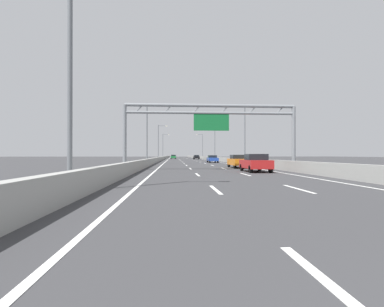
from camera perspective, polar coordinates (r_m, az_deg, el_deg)
The scene contains 54 objects.
ground_plane at distance 99.47m, azimuth -1.68°, elevation -1.10°, with size 260.00×260.00×0.00m, color #38383A.
lane_dash_left_0 at distance 3.70m, azimuth 27.83°, elevation -23.76°, with size 0.16×3.00×0.01m, color white.
lane_dash_left_1 at distance 12.11m, azimuth 4.74°, elevation -7.25°, with size 0.16×3.00×0.01m, color white.
lane_dash_left_2 at distance 21.02m, azimuth 1.11°, elevation -4.28°, with size 0.16×3.00×0.01m, color white.
lane_dash_left_3 at distance 29.98m, azimuth -0.35°, elevation -3.07°, with size 0.16×3.00×0.01m, color white.
lane_dash_left_4 at distance 38.96m, azimuth -1.13°, elevation -2.42°, with size 0.16×3.00×0.01m, color white.
lane_dash_left_5 at distance 47.95m, azimuth -1.62°, elevation -2.01°, with size 0.16×3.00×0.01m, color white.
lane_dash_left_6 at distance 56.94m, azimuth -1.96°, elevation -1.73°, with size 0.16×3.00×0.01m, color white.
lane_dash_left_7 at distance 65.93m, azimuth -2.20°, elevation -1.53°, with size 0.16×3.00×0.01m, color white.
lane_dash_left_8 at distance 74.93m, azimuth -2.39°, elevation -1.38°, with size 0.16×3.00×0.01m, color white.
lane_dash_left_9 at distance 83.92m, azimuth -2.53°, elevation -1.25°, with size 0.16×3.00×0.01m, color white.
lane_dash_left_10 at distance 92.92m, azimuth -2.65°, elevation -1.16°, with size 0.16×3.00×0.01m, color white.
lane_dash_left_11 at distance 101.92m, azimuth -2.75°, elevation -1.08°, with size 0.16×3.00×0.01m, color white.
lane_dash_left_12 at distance 110.91m, azimuth -2.83°, elevation -1.01°, with size 0.16×3.00×0.01m, color white.
lane_dash_left_13 at distance 119.91m, azimuth -2.90°, elevation -0.95°, with size 0.16×3.00×0.01m, color white.
lane_dash_left_14 at distance 128.91m, azimuth -2.96°, elevation -0.90°, with size 0.16×3.00×0.01m, color white.
lane_dash_left_15 at distance 137.91m, azimuth -3.01°, elevation -0.86°, with size 0.16×3.00×0.01m, color white.
lane_dash_left_16 at distance 146.91m, azimuth -3.05°, elevation -0.82°, with size 0.16×3.00×0.01m, color white.
lane_dash_left_17 at distance 155.91m, azimuth -3.09°, elevation -0.79°, with size 0.16×3.00×0.01m, color white.
lane_dash_right_1 at distance 13.13m, azimuth 20.58°, elevation -6.69°, with size 0.16×3.00×0.01m, color white.
lane_dash_right_2 at distance 21.62m, azimuth 10.68°, elevation -4.16°, with size 0.16×3.00×0.01m, color white.
lane_dash_right_3 at distance 30.40m, azimuth 6.45°, elevation -3.03°, with size 0.16×3.00×0.01m, color white.
lane_dash_right_4 at distance 39.29m, azimuth 4.12°, elevation -2.40°, with size 0.16×3.00×0.01m, color white.
lane_dash_right_5 at distance 48.21m, azimuth 2.66°, elevation -2.00°, with size 0.16×3.00×0.01m, color white.
lane_dash_right_6 at distance 57.16m, azimuth 1.65°, elevation -1.73°, with size 0.16×3.00×0.01m, color white.
lane_dash_right_7 at distance 66.13m, azimuth 0.92°, elevation -1.53°, with size 0.16×3.00×0.01m, color white.
lane_dash_right_8 at distance 75.10m, azimuth 0.36°, elevation -1.37°, with size 0.16×3.00×0.01m, color white.
lane_dash_right_9 at distance 84.07m, azimuth -0.08°, elevation -1.25°, with size 0.16×3.00×0.01m, color white.
lane_dash_right_10 at distance 93.06m, azimuth -0.43°, elevation -1.16°, with size 0.16×3.00×0.01m, color white.
lane_dash_right_11 at distance 102.04m, azimuth -0.72°, elevation -1.08°, with size 0.16×3.00×0.01m, color white.
lane_dash_right_12 at distance 111.03m, azimuth -0.97°, elevation -1.01°, with size 0.16×3.00×0.01m, color white.
lane_dash_right_13 at distance 120.02m, azimuth -1.18°, elevation -0.95°, with size 0.16×3.00×0.01m, color white.
lane_dash_right_14 at distance 129.01m, azimuth -1.36°, elevation -0.90°, with size 0.16×3.00×0.01m, color white.
lane_dash_right_15 at distance 138.00m, azimuth -1.51°, elevation -0.86°, with size 0.16×3.00×0.01m, color white.
lane_dash_right_16 at distance 147.00m, azimuth -1.65°, elevation -0.82°, with size 0.16×3.00×0.01m, color white.
lane_dash_right_17 at distance 155.99m, azimuth -1.77°, elevation -0.79°, with size 0.16×3.00×0.01m, color white.
edge_line_left at distance 87.42m, azimuth -4.84°, elevation -1.21°, with size 0.16×176.00×0.01m, color white.
edge_line_right at distance 87.85m, azimuth 2.02°, elevation -1.21°, with size 0.16×176.00×0.01m, color white.
barrier_left at distance 109.45m, azimuth -5.49°, elevation -0.77°, with size 0.45×220.00×0.95m.
barrier_right at distance 109.89m, azimuth 1.73°, elevation -0.77°, with size 0.45×220.00×0.95m.
sign_gantry at distance 27.39m, azimuth 3.82°, elevation 6.83°, with size 16.70×0.36×6.36m.
streetlamp_left_near at distance 12.79m, azimuth -22.35°, elevation 17.59°, with size 2.58×0.28×9.50m.
streetlamp_left_mid at distance 44.48m, azimuth -8.78°, elevation 4.80°, with size 2.58×0.28×9.50m.
streetlamp_right_mid at distance 45.67m, azimuth 10.29°, elevation 4.67°, with size 2.58×0.28×9.50m.
streetlamp_left_far at distance 76.94m, azimuth -6.65°, elevation 2.67°, with size 2.58×0.28×9.50m.
streetlamp_right_far at distance 77.63m, azimuth 4.44°, elevation 2.64°, with size 2.58×0.28×9.50m.
streetlamp_left_distant at distance 109.48m, azimuth -5.78°, elevation 1.80°, with size 2.58×0.28×9.50m.
streetlamp_right_distant at distance 109.97m, azimuth 2.02°, elevation 1.79°, with size 2.58×0.28×9.50m.
orange_car at distance 32.61m, azimuth 9.31°, elevation -1.51°, with size 1.75×4.42×1.48m.
red_car at distance 25.12m, azimuth 12.67°, elevation -1.85°, with size 1.88×4.11×1.55m.
black_car at distance 91.36m, azimuth 0.89°, elevation -0.72°, with size 1.82×4.37×1.38m.
silver_car at distance 118.78m, azimuth -3.82°, elevation -0.62°, with size 1.76×4.23×1.37m.
blue_car at distance 53.13m, azimuth 4.15°, elevation -1.07°, with size 1.70×4.32×1.38m.
green_car at distance 101.39m, azimuth -3.77°, elevation -0.65°, with size 1.83×4.66×1.48m.
Camera 1 is at (-3.57, 0.61, 1.48)m, focal length 26.46 mm.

